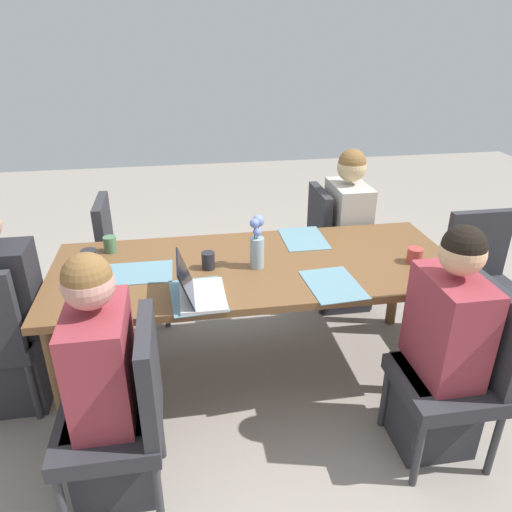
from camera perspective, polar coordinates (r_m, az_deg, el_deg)
ground_plane at (r=3.10m, az=-0.00°, el=-13.30°), size 10.00×10.00×0.00m
dining_table at (r=2.73m, az=-0.00°, el=-2.33°), size 2.25×0.92×0.74m
chair_near_left_near at (r=3.63m, az=9.02°, el=1.75°), size 0.44×0.44×0.90m
person_near_left_near at (r=3.59m, az=10.47°, el=1.83°), size 0.36×0.40×1.19m
person_head_right_left_mid at (r=2.93m, az=-27.51°, el=-6.68°), size 0.40×0.36×1.19m
chair_far_left_far at (r=2.19m, az=-15.17°, el=-17.01°), size 0.44×0.44×0.90m
person_far_left_far at (r=2.23m, az=-17.10°, el=-15.51°), size 0.36×0.40×1.19m
chair_far_right_near at (r=2.52m, az=23.05°, el=-11.95°), size 0.44×0.44×0.90m
person_far_right_near at (r=2.51m, az=20.99°, el=-10.96°), size 0.36×0.40×1.19m
chair_near_right_mid at (r=3.50m, az=-15.22°, el=0.20°), size 0.44×0.44×0.90m
chair_head_left_right_far at (r=3.40m, az=25.07°, el=-2.22°), size 0.44×0.44×0.90m
flower_vase at (r=2.61m, az=0.11°, el=1.49°), size 0.08×0.09×0.29m
placemat_near_left_near at (r=3.03m, az=5.61°, el=2.06°), size 0.26×0.36×0.00m
placemat_head_right_left_mid at (r=2.68m, az=-13.66°, el=-1.94°), size 0.36×0.26×0.00m
placemat_far_left_far at (r=2.41m, az=-6.88°, el=-4.65°), size 0.28×0.38×0.00m
placemat_far_right_near at (r=2.52m, az=9.05°, el=-3.33°), size 0.28×0.38×0.00m
laptop_far_left_far at (r=2.37m, az=-6.93°, el=-4.02°), size 0.22×0.32×0.21m
coffee_mug_near_left at (r=2.95m, az=-16.79°, el=1.33°), size 0.07×0.07×0.09m
coffee_mug_near_right at (r=2.64m, az=-5.64°, el=-0.53°), size 0.07×0.07×0.10m
coffee_mug_centre_left at (r=2.78m, az=-18.96°, el=-0.37°), size 0.09×0.09×0.11m
coffee_mug_centre_right at (r=2.85m, az=18.18°, el=0.08°), size 0.09×0.09×0.08m
phone_black at (r=2.72m, az=20.21°, el=-2.34°), size 0.10×0.16×0.01m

